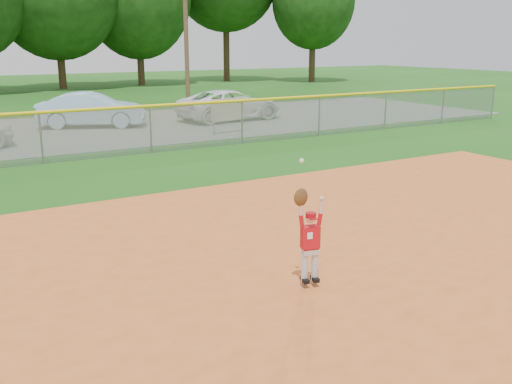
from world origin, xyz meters
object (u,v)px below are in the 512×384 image
car_blue (92,110)px  car_white_b (230,105)px  ballplayer (309,236)px  sponsor_sign (228,110)px

car_blue → car_white_b: (5.97, -0.95, -0.04)m
car_white_b → ballplayer: (-7.69, -16.67, 0.10)m
car_white_b → sponsor_sign: size_ratio=3.14×
sponsor_sign → car_white_b: bearing=60.6°
car_blue → car_white_b: car_blue is taller
car_blue → ballplayer: 17.70m
ballplayer → sponsor_sign: bearing=66.5°
sponsor_sign → ballplayer: (-5.75, -13.22, -0.11)m
car_white_b → ballplayer: bearing=150.1°
car_blue → ballplayer: size_ratio=2.38×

